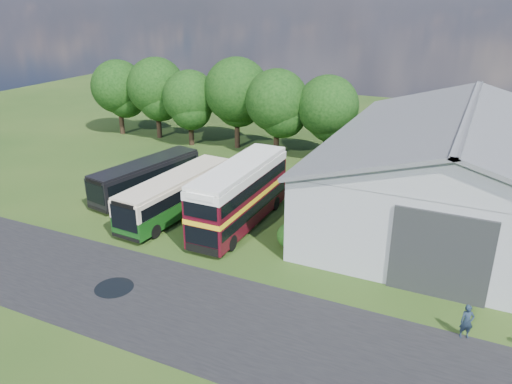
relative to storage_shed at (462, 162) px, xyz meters
The scene contains 16 objects.
ground 22.31m from the storage_shed, 133.18° to the right, with size 120.00×120.00×0.00m, color #1D3A12.
asphalt_road 22.84m from the storage_shed, 122.30° to the right, with size 60.00×8.00×0.02m, color black.
puddle 25.50m from the storage_shed, 130.99° to the right, with size 2.20×2.20×0.01m, color black.
storage_shed is the anchor object (origin of this frame).
tree_far_left 38.86m from the storage_shed, 168.09° to the left, with size 6.12×6.12×8.64m.
tree_left_a 34.12m from the storage_shed, 165.53° to the left, with size 6.46×6.46×9.12m.
tree_left_b 29.01m from the storage_shed, 164.98° to the left, with size 5.78×5.78×8.16m.
tree_mid 24.71m from the storage_shed, 159.03° to the left, with size 6.80×6.80×9.60m.
tree_right_a 19.68m from the storage_shed, 156.53° to the left, with size 6.26×6.26×8.83m.
tree_right_b 15.65m from the storage_shed, 146.47° to the left, with size 5.98×5.98×8.45m.
shrub_front 14.33m from the storage_shed, 133.27° to the right, with size 1.70×1.70×1.70m, color #194714.
shrub_mid 13.02m from the storage_shed, 139.65° to the right, with size 1.60×1.60×1.60m, color #194714.
bus_green_single 21.09m from the storage_shed, 154.96° to the right, with size 3.34×11.26×3.06m.
bus_maroon_double 16.33m from the storage_shed, 148.24° to the right, with size 2.80×10.72×4.60m.
bus_dark_single 24.53m from the storage_shed, 164.69° to the right, with size 4.18×10.51×2.83m.
visitor_a 15.58m from the storage_shed, 83.21° to the right, with size 0.65×0.42×1.78m, color #162332.
Camera 1 is at (16.18, -21.47, 15.54)m, focal length 35.00 mm.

